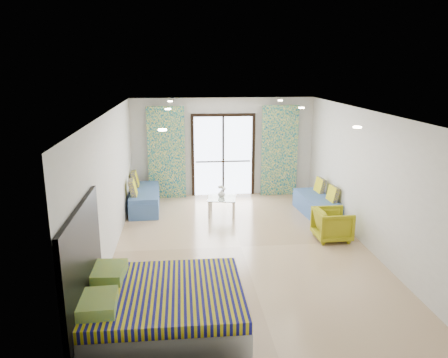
{
  "coord_description": "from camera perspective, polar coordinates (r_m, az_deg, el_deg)",
  "views": [
    {
      "loc": [
        -1.14,
        -8.08,
        3.53
      ],
      "look_at": [
        -0.24,
        1.03,
        1.15
      ],
      "focal_mm": 35.0,
      "sensor_mm": 36.0,
      "label": 1
    }
  ],
  "objects": [
    {
      "name": "vase",
      "position": [
        10.59,
        -0.33,
        -1.91
      ],
      "size": [
        0.18,
        0.19,
        0.18
      ],
      "primitive_type": "imported",
      "rotation": [
        0.0,
        0.0,
        0.02
      ],
      "color": "white",
      "rests_on": "coffee_table"
    },
    {
      "name": "wall_front",
      "position": [
        4.98,
        8.37,
        -11.57
      ],
      "size": [
        5.0,
        0.01,
        2.7
      ],
      "primitive_type": null,
      "color": "silver",
      "rests_on": "ground"
    },
    {
      "name": "ceiling",
      "position": [
        8.2,
        2.42,
        8.75
      ],
      "size": [
        5.0,
        7.5,
        0.01
      ],
      "primitive_type": null,
      "color": "silver",
      "rests_on": "ground"
    },
    {
      "name": "curtain_right",
      "position": [
        12.17,
        7.25,
        3.67
      ],
      "size": [
        1.0,
        0.1,
        2.5
      ],
      "primitive_type": "cube",
      "color": "beige",
      "rests_on": "floor"
    },
    {
      "name": "coffee_table",
      "position": [
        10.58,
        -0.28,
        -2.69
      ],
      "size": [
        0.75,
        0.75,
        0.76
      ],
      "rotation": [
        0.0,
        0.0,
        -0.15
      ],
      "color": "silver",
      "rests_on": "floor"
    },
    {
      "name": "balcony_door",
      "position": [
        12.07,
        -0.11,
        3.73
      ],
      "size": [
        1.76,
        0.08,
        2.28
      ],
      "color": "black",
      "rests_on": "floor"
    },
    {
      "name": "balcony_rail",
      "position": [
        12.14,
        -0.12,
        2.31
      ],
      "size": [
        1.52,
        0.03,
        0.04
      ],
      "primitive_type": "cube",
      "color": "#595451",
      "rests_on": "balcony_door"
    },
    {
      "name": "downlight_d",
      "position": [
        9.47,
        10.09,
        9.14
      ],
      "size": [
        0.12,
        0.12,
        0.02
      ],
      "primitive_type": "cylinder",
      "color": "#FFE0B2",
      "rests_on": "ceiling"
    },
    {
      "name": "downlight_f",
      "position": [
        11.4,
        7.37,
        10.14
      ],
      "size": [
        0.12,
        0.12,
        0.02
      ],
      "primitive_type": "cylinder",
      "color": "#FFE0B2",
      "rests_on": "ceiling"
    },
    {
      "name": "floor",
      "position": [
        8.89,
        2.23,
        -8.83
      ],
      "size": [
        5.0,
        7.5,
        0.01
      ],
      "primitive_type": null,
      "color": "#9B7D5D",
      "rests_on": "ground"
    },
    {
      "name": "downlight_a",
      "position": [
        6.15,
        -8.05,
        6.38
      ],
      "size": [
        0.12,
        0.12,
        0.02
      ],
      "primitive_type": "cylinder",
      "color": "#FFE0B2",
      "rests_on": "ceiling"
    },
    {
      "name": "switch_plate",
      "position": [
        7.2,
        -16.0,
        -6.16
      ],
      "size": [
        0.02,
        0.1,
        0.1
      ],
      "primitive_type": "cube",
      "color": "silver",
      "rests_on": "wall_left"
    },
    {
      "name": "armchair",
      "position": [
        9.39,
        13.99,
        -5.6
      ],
      "size": [
        0.68,
        0.72,
        0.72
      ],
      "primitive_type": "imported",
      "rotation": [
        0.0,
        0.0,
        1.6
      ],
      "color": "#969213",
      "rests_on": "floor"
    },
    {
      "name": "downlight_c",
      "position": [
        9.12,
        -7.33,
        9.05
      ],
      "size": [
        0.12,
        0.12,
        0.02
      ],
      "primitive_type": "cylinder",
      "color": "#FFE0B2",
      "rests_on": "ceiling"
    },
    {
      "name": "headboard",
      "position": [
        6.07,
        -17.96,
        -10.31
      ],
      "size": [
        0.06,
        2.1,
        1.5
      ],
      "primitive_type": "cube",
      "color": "black",
      "rests_on": "floor"
    },
    {
      "name": "wall_back",
      "position": [
        12.08,
        -0.13,
        4.19
      ],
      "size": [
        5.0,
        0.01,
        2.7
      ],
      "primitive_type": null,
      "color": "silver",
      "rests_on": "ground"
    },
    {
      "name": "wall_right",
      "position": [
        9.13,
        18.06,
        0.02
      ],
      "size": [
        0.01,
        7.5,
        2.7
      ],
      "primitive_type": null,
      "color": "silver",
      "rests_on": "ground"
    },
    {
      "name": "curtain_left",
      "position": [
        11.88,
        -7.52,
        3.39
      ],
      "size": [
        1.0,
        0.1,
        2.5
      ],
      "primitive_type": "cube",
      "color": "beige",
      "rests_on": "floor"
    },
    {
      "name": "bed",
      "position": [
        6.28,
        -8.27,
        -16.39
      ],
      "size": [
        2.2,
        1.8,
        0.76
      ],
      "color": "silver",
      "rests_on": "floor"
    },
    {
      "name": "downlight_e",
      "position": [
        11.12,
        -7.06,
        10.04
      ],
      "size": [
        0.12,
        0.12,
        0.02
      ],
      "primitive_type": "cylinder",
      "color": "#FFE0B2",
      "rests_on": "ceiling"
    },
    {
      "name": "daybed_right",
      "position": [
        10.88,
        12.07,
        -3.28
      ],
      "size": [
        0.78,
        1.7,
        0.81
      ],
      "rotation": [
        0.0,
        0.0,
        0.09
      ],
      "color": "#3C5B8F",
      "rests_on": "floor"
    },
    {
      "name": "downlight_b",
      "position": [
        6.64,
        17.01,
        6.5
      ],
      "size": [
        0.12,
        0.12,
        0.02
      ],
      "primitive_type": "cylinder",
      "color": "#FFE0B2",
      "rests_on": "ceiling"
    },
    {
      "name": "daybed_left",
      "position": [
        11.23,
        -10.38,
        -2.51
      ],
      "size": [
        0.77,
        1.83,
        0.89
      ],
      "rotation": [
        0.0,
        0.0,
        0.04
      ],
      "color": "#3C5B8F",
      "rests_on": "floor"
    },
    {
      "name": "wall_left",
      "position": [
        8.48,
        -14.66,
        -0.81
      ],
      "size": [
        0.01,
        7.5,
        2.7
      ],
      "primitive_type": null,
      "color": "silver",
      "rests_on": "ground"
    }
  ]
}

